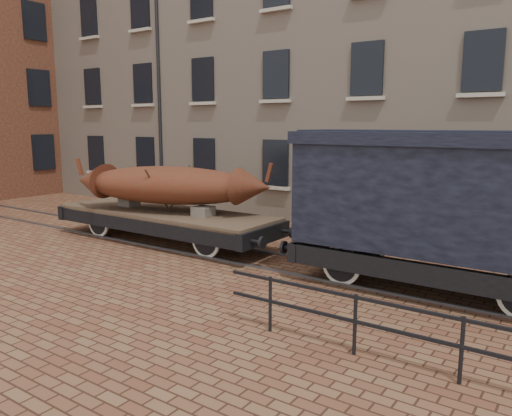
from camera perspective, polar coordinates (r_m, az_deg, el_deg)
The scene contains 6 objects.
ground at distance 13.69m, azimuth -0.19°, elevation -5.78°, with size 90.00×90.00×0.00m, color brown.
warehouse_cream at distance 21.56m, azimuth 23.30°, elevation 17.84°, with size 40.00×10.19×14.00m.
rail_track at distance 13.68m, azimuth -0.19°, elevation -5.66°, with size 30.00×1.52×0.06m.
flatcar_wagon at distance 15.66m, azimuth -10.43°, elevation -1.01°, with size 8.40×2.28×1.27m.
iron_boat at distance 15.34m, azimuth -9.94°, elevation 2.61°, with size 6.45×3.39×1.57m.
goods_van at distance 11.26m, azimuth 20.06°, elevation 1.68°, with size 6.76×2.46×3.50m.
Camera 1 is at (7.57, -10.81, 3.63)m, focal length 35.00 mm.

